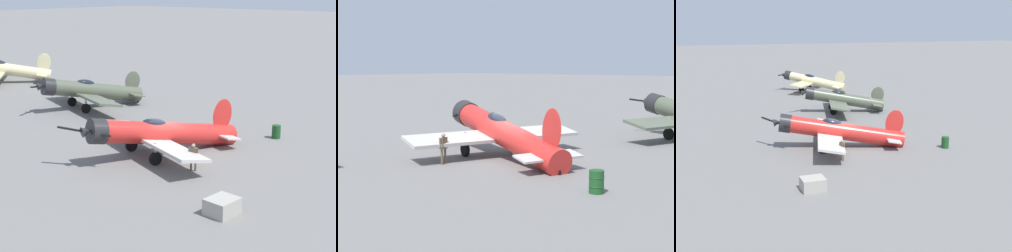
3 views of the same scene
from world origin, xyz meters
TOP-DOWN VIEW (x-y plane):
  - ground_plane at (0.00, 0.00)m, footprint 400.00×400.00m
  - airplane_foreground at (0.48, -0.17)m, footprint 11.09×10.40m
  - ground_crew_mechanic at (1.51, 3.21)m, footprint 0.30×0.62m
  - fuel_drum at (-7.58, 3.42)m, footprint 0.63×0.63m

SIDE VIEW (x-z plane):
  - ground_plane at x=0.00m, z-range 0.00..0.00m
  - fuel_drum at x=-7.58m, z-range 0.00..0.94m
  - ground_crew_mechanic at x=1.51m, z-range 0.17..1.78m
  - airplane_foreground at x=0.48m, z-range -0.29..3.06m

